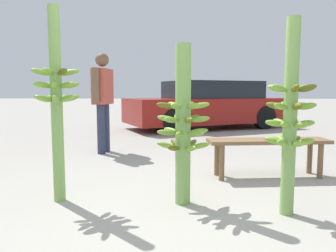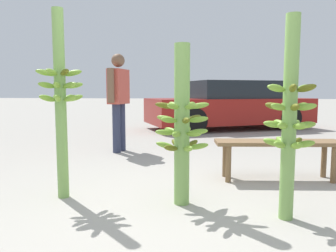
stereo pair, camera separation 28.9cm
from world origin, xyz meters
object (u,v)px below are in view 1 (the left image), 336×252
(vendor_person, at_px, (103,95))
(market_bench, at_px, (268,145))
(parked_car, at_px, (208,105))
(banana_stalk_left, at_px, (56,99))
(banana_stalk_right, at_px, (290,117))
(banana_stalk_center, at_px, (183,125))

(vendor_person, bearing_deg, market_bench, -114.44)
(parked_car, bearing_deg, market_bench, 157.91)
(vendor_person, relative_size, parked_car, 0.35)
(parked_car, bearing_deg, banana_stalk_left, 137.69)
(banana_stalk_left, xyz_separation_m, vendor_person, (-0.16, 2.30, 0.01))
(banana_stalk_left, distance_m, banana_stalk_right, 1.95)
(vendor_person, bearing_deg, parked_car, -20.66)
(banana_stalk_right, relative_size, market_bench, 1.10)
(banana_stalk_left, bearing_deg, market_bench, 23.79)
(banana_stalk_center, bearing_deg, banana_stalk_left, 178.99)
(vendor_person, distance_m, parked_car, 4.07)
(banana_stalk_center, bearing_deg, market_bench, 43.88)
(banana_stalk_center, bearing_deg, vendor_person, 118.46)
(banana_stalk_left, distance_m, vendor_person, 2.31)
(banana_stalk_left, xyz_separation_m, banana_stalk_right, (1.93, -0.24, -0.13))
(banana_stalk_center, distance_m, vendor_person, 2.65)
(banana_stalk_left, bearing_deg, vendor_person, 93.88)
(banana_stalk_left, relative_size, parked_car, 0.38)
(banana_stalk_center, height_order, parked_car, banana_stalk_center)
(banana_stalk_left, height_order, banana_stalk_right, banana_stalk_left)
(banana_stalk_right, distance_m, parked_car, 6.12)
(banana_stalk_center, bearing_deg, banana_stalk_right, -14.67)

